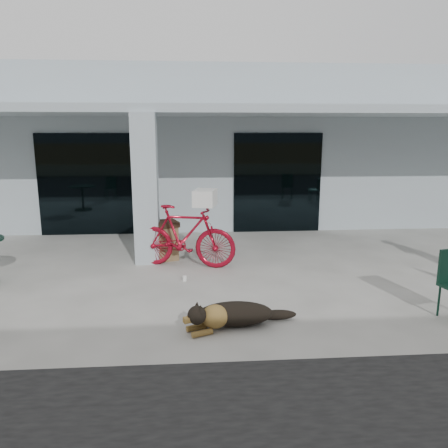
{
  "coord_description": "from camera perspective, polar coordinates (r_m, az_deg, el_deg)",
  "views": [
    {
      "loc": [
        -0.54,
        -6.81,
        2.76
      ],
      "look_at": [
        0.07,
        1.38,
        1.0
      ],
      "focal_mm": 35.0,
      "sensor_mm": 36.0,
      "label": 1
    }
  ],
  "objects": [
    {
      "name": "dog",
      "position": [
        6.37,
        1.45,
        -11.49
      ],
      "size": [
        1.33,
        0.86,
        0.42
      ],
      "primitive_type": null,
      "rotation": [
        0.0,
        0.0,
        0.38
      ],
      "color": "black",
      "rests_on": "ground"
    },
    {
      "name": "bicycle",
      "position": [
        8.97,
        -5.26,
        -1.6
      ],
      "size": [
        2.23,
        1.1,
        1.29
      ],
      "primitive_type": "imported",
      "rotation": [
        0.0,
        0.0,
        1.33
      ],
      "color": "maroon",
      "rests_on": "ground"
    },
    {
      "name": "laundry_basket",
      "position": [
        8.71,
        -2.5,
        3.44
      ],
      "size": [
        0.53,
        0.63,
        0.33
      ],
      "primitive_type": "cube",
      "rotation": [
        0.0,
        0.0,
        1.33
      ],
      "color": "white",
      "rests_on": "bicycle"
    },
    {
      "name": "column",
      "position": [
        9.24,
        -10.19,
        4.44
      ],
      "size": [
        0.5,
        0.5,
        3.12
      ],
      "primitive_type": "cube",
      "color": "#9EAAB3",
      "rests_on": "ground"
    },
    {
      "name": "overhang",
      "position": [
        10.44,
        -1.3,
        14.56
      ],
      "size": [
        22.0,
        2.8,
        0.18
      ],
      "primitive_type": "cube",
      "color": "#9EAAB3",
      "rests_on": "column"
    },
    {
      "name": "building",
      "position": [
        15.33,
        -2.24,
        10.18
      ],
      "size": [
        22.0,
        7.0,
        4.5
      ],
      "primitive_type": "cube",
      "color": "#9EAAB3",
      "rests_on": "ground"
    },
    {
      "name": "cup_near_dog",
      "position": [
        8.27,
        -5.17,
        -7.09
      ],
      "size": [
        0.1,
        0.1,
        0.1
      ],
      "primitive_type": "cylinder",
      "rotation": [
        0.0,
        0.0,
        0.29
      ],
      "color": "white",
      "rests_on": "ground"
    },
    {
      "name": "ground",
      "position": [
        7.37,
        0.29,
        -9.9
      ],
      "size": [
        80.0,
        80.0,
        0.0
      ],
      "primitive_type": "plane",
      "color": "#BAB7AF",
      "rests_on": "ground"
    },
    {
      "name": "storefront_glass_left",
      "position": [
        12.17,
        -16.89,
        4.92
      ],
      "size": [
        2.8,
        0.06,
        2.7
      ],
      "primitive_type": "cube",
      "color": "black",
      "rests_on": "ground"
    },
    {
      "name": "trash_receptacle",
      "position": [
        9.57,
        -7.61,
        -2.13
      ],
      "size": [
        0.65,
        0.65,
        0.85
      ],
      "primitive_type": null,
      "rotation": [
        0.0,
        0.0,
        0.37
      ],
      "color": "brown",
      "rests_on": "ground"
    },
    {
      "name": "storefront_glass_right",
      "position": [
        12.1,
        6.98,
        5.32
      ],
      "size": [
        2.4,
        0.06,
        2.7
      ],
      "primitive_type": "cube",
      "color": "black",
      "rests_on": "ground"
    }
  ]
}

